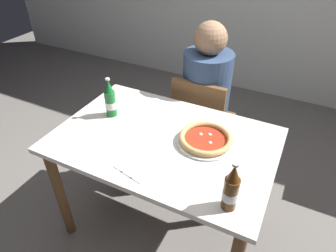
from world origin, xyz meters
TOP-DOWN VIEW (x-y plane):
  - ground_plane at (0.00, 0.00)m, footprint 8.00×8.00m
  - dining_table_main at (0.00, 0.00)m, footprint 1.20×0.80m
  - chair_behind_table at (0.00, 0.61)m, footprint 0.40×0.40m
  - diner_seated at (0.00, 0.66)m, footprint 0.34×0.34m
  - pizza_margherita_near at (0.22, 0.07)m, footprint 0.32×0.32m
  - beer_bottle_left at (0.45, -0.29)m, footprint 0.07×0.07m
  - beer_bottle_center at (-0.39, 0.06)m, footprint 0.07×0.07m
  - napkin_with_cutlery at (-0.01, -0.24)m, footprint 0.21×0.21m

SIDE VIEW (x-z plane):
  - ground_plane at x=0.00m, z-range 0.00..0.00m
  - chair_behind_table at x=0.00m, z-range 0.06..0.91m
  - diner_seated at x=0.00m, z-range -0.02..1.19m
  - dining_table_main at x=0.00m, z-range 0.26..1.01m
  - napkin_with_cutlery at x=-0.01m, z-range 0.75..0.76m
  - pizza_margherita_near at x=0.22m, z-range 0.75..0.79m
  - beer_bottle_left at x=0.45m, z-range 0.73..0.98m
  - beer_bottle_center at x=-0.39m, z-range 0.73..0.98m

